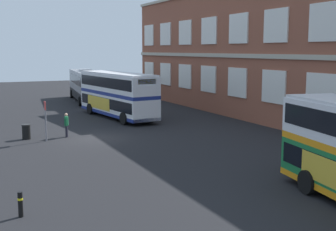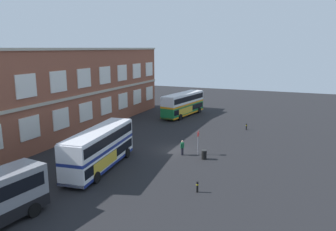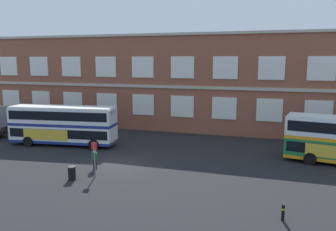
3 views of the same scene
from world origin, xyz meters
name	(u,v)px [view 3 (image 3 of 3)]	position (x,y,z in m)	size (l,w,h in m)	color
ground_plane	(127,159)	(0.00, 2.00, 0.00)	(120.00, 120.00, 0.00)	black
brick_terminal_building	(172,82)	(-0.59, 17.98, 5.83)	(50.37, 8.19, 11.94)	brown
double_decker_near	(63,125)	(-8.40, 4.64, 2.15)	(11.24, 3.95, 4.07)	silver
waiting_passenger	(95,158)	(-1.27, -1.51, 0.93)	(0.63, 0.35, 1.70)	black
bus_stand_flag	(95,156)	(-0.36, -3.07, 1.64)	(0.44, 0.10, 2.70)	slate
station_litter_bin	(72,173)	(-1.67, -4.19, 0.52)	(0.60, 0.60, 1.03)	black
safety_bollard_west	(283,212)	(13.19, -6.33, 0.49)	(0.19, 0.19, 0.95)	black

